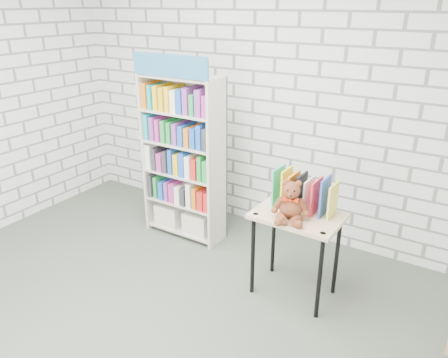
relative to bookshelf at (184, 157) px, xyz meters
The scene contains 6 objects.
ground 1.67m from the bookshelf, 72.10° to the right, with size 4.50×4.50×0.00m, color #464F42.
room_shell 1.69m from the bookshelf, 72.10° to the right, with size 4.52×4.02×2.81m.
bookshelf is the anchor object (origin of this frame).
display_table 1.48m from the bookshelf, 14.59° to the right, with size 0.71×0.50×0.76m.
table_books 1.44m from the bookshelf, 10.18° to the right, with size 0.50×0.23×0.29m.
teddy_bear 1.47m from the bookshelf, 18.76° to the right, with size 0.29×0.29×0.32m.
Camera 1 is at (2.13, -1.99, 2.36)m, focal length 35.00 mm.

